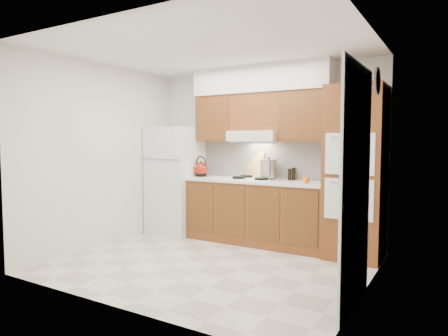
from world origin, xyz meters
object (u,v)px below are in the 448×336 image
at_px(kettle, 201,169).
at_px(stock_pot, 269,169).
at_px(fridge, 176,180).
at_px(oven_cabinet, 355,173).

distance_m(kettle, stock_pot, 1.12).
bearing_deg(fridge, stock_pot, 5.03).
relative_size(kettle, stock_pot, 0.84).
bearing_deg(stock_pot, kettle, -174.74).
xyz_separation_m(oven_cabinet, stock_pot, (-1.25, 0.11, -0.00)).
xyz_separation_m(fridge, oven_cabinet, (2.85, 0.03, 0.24)).
xyz_separation_m(oven_cabinet, kettle, (-2.37, 0.00, -0.04)).
relative_size(fridge, kettle, 8.00).
distance_m(fridge, stock_pot, 1.62).
relative_size(fridge, oven_cabinet, 0.78).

